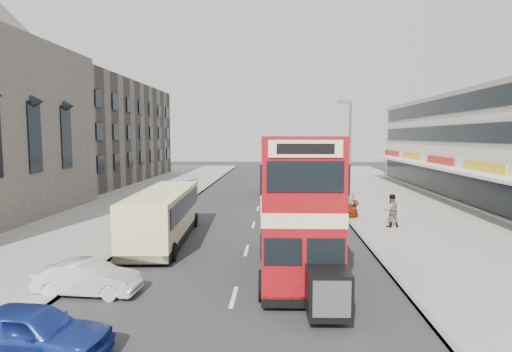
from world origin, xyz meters
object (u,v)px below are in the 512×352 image
at_px(bus_main, 295,204).
at_px(car_left_near, 31,332).
at_px(bus_second, 279,167).
at_px(coach, 164,214).
at_px(pedestrian_near, 391,210).
at_px(car_right_a, 326,209).
at_px(car_right_b, 314,197).
at_px(street_lamp, 349,147).
at_px(car_left_front, 88,278).
at_px(pedestrian_far, 339,181).
at_px(cyclist, 318,199).

height_order(bus_main, car_left_near, bus_main).
bearing_deg(bus_main, bus_second, -90.29).
distance_m(coach, pedestrian_near, 13.32).
xyz_separation_m(car_right_a, car_right_b, (-0.34, 5.79, 0.02)).
distance_m(street_lamp, car_right_a, 4.71).
xyz_separation_m(bus_main, car_left_front, (-7.38, -2.88, -2.24)).
bearing_deg(car_right_b, bus_main, -11.07).
bearing_deg(car_right_b, street_lamp, 21.00).
bearing_deg(bus_main, street_lamp, -109.90).
distance_m(car_left_near, pedestrian_far, 35.66).
bearing_deg(bus_second, car_left_front, 78.27).
height_order(coach, car_left_front, coach).
distance_m(car_left_front, cyclist, 21.28).
bearing_deg(car_left_front, bus_main, -65.22).
xyz_separation_m(pedestrian_near, cyclist, (-3.62, 7.70, -0.53)).
height_order(bus_main, coach, bus_main).
height_order(coach, pedestrian_far, coach).
relative_size(bus_second, car_left_front, 2.49).
xyz_separation_m(car_left_front, cyclist, (9.84, 18.86, 0.03)).
distance_m(car_left_front, pedestrian_far, 31.90).
height_order(coach, cyclist, coach).
distance_m(car_right_a, car_right_b, 5.80).
bearing_deg(coach, pedestrian_far, 56.79).
height_order(bus_second, car_right_a, bus_second).
bearing_deg(pedestrian_near, pedestrian_far, -99.13).
bearing_deg(pedestrian_near, bus_second, -76.98).
relative_size(car_right_a, car_right_b, 0.93).
xyz_separation_m(bus_second, car_right_b, (2.89, -6.06, -1.96)).
bearing_deg(car_right_a, pedestrian_near, 49.38).
distance_m(bus_main, cyclist, 16.32).
bearing_deg(coach, pedestrian_near, 12.11).
relative_size(car_left_near, pedestrian_near, 2.00).
bearing_deg(cyclist, street_lamp, -54.91).
height_order(bus_second, pedestrian_near, bus_second).
bearing_deg(car_left_front, coach, -1.32).
height_order(street_lamp, pedestrian_far, street_lamp).
relative_size(car_left_front, pedestrian_near, 1.81).
height_order(car_right_b, pedestrian_near, pedestrian_near).
bearing_deg(car_left_front, pedestrian_far, -20.60).
relative_size(car_right_a, pedestrian_far, 2.47).
xyz_separation_m(car_left_front, pedestrian_far, (13.00, 29.13, 0.40)).
bearing_deg(car_right_b, car_left_front, -29.01).
height_order(pedestrian_far, cyclist, cyclist).
distance_m(car_left_near, car_right_a, 21.13).
xyz_separation_m(coach, car_left_front, (-0.63, -7.62, -0.89)).
bearing_deg(car_right_a, bus_second, -160.56).
bearing_deg(car_right_b, car_right_a, -0.26).
bearing_deg(car_left_near, car_right_b, -16.83).
bearing_deg(bus_main, car_left_near, 44.35).
bearing_deg(car_right_a, car_right_b, -172.46).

